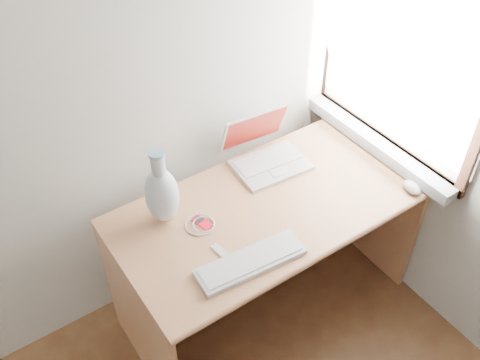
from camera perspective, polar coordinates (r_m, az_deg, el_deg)
window at (r=2.50m, az=16.51°, el=12.91°), size 0.11×0.99×1.10m
desk at (r=2.60m, az=1.91°, el=-4.78°), size 1.42×0.71×0.75m
laptop at (r=2.58m, az=2.76°, el=2.92°), size 0.37×0.32×0.24m
external_keyboard at (r=2.15m, az=1.16°, el=-8.68°), size 0.47×0.18×0.02m
mouse at (r=2.56m, az=17.87°, el=-0.76°), size 0.08×0.11×0.04m
ipod at (r=2.31m, az=-4.07°, el=-4.56°), size 0.06×0.10×0.01m
cable_coil at (r=2.30m, az=-4.28°, el=-4.77°), size 0.16×0.16×0.01m
remote at (r=2.20m, az=-2.14°, el=-7.57°), size 0.05×0.09×0.01m
vase at (r=2.24m, az=-8.34°, el=-1.43°), size 0.14×0.14×0.37m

